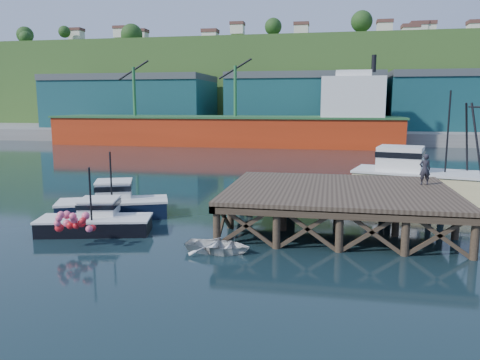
% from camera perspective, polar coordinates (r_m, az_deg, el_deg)
% --- Properties ---
extents(ground, '(300.00, 300.00, 0.00)m').
position_cam_1_polar(ground, '(26.94, -0.04, -5.01)').
color(ground, black).
rests_on(ground, ground).
extents(wharf, '(12.00, 10.00, 2.62)m').
position_cam_1_polar(wharf, '(25.88, 11.93, -1.41)').
color(wharf, brown).
rests_on(wharf, ground).
extents(far_quay, '(160.00, 40.00, 2.00)m').
position_cam_1_polar(far_quay, '(95.92, 7.97, 5.86)').
color(far_quay, gray).
rests_on(far_quay, ground).
extents(warehouse_left, '(32.00, 16.00, 9.00)m').
position_cam_1_polar(warehouse_left, '(99.04, -13.05, 9.01)').
color(warehouse_left, '#184A4F').
rests_on(warehouse_left, far_quay).
extents(warehouse_mid, '(28.00, 16.00, 9.00)m').
position_cam_1_polar(warehouse_mid, '(90.75, 7.88, 9.15)').
color(warehouse_mid, '#184A4F').
rests_on(warehouse_mid, far_quay).
extents(warehouse_right, '(30.00, 16.00, 9.00)m').
position_cam_1_polar(warehouse_right, '(94.02, 26.65, 8.26)').
color(warehouse_right, '#184A4F').
rests_on(warehouse_right, far_quay).
extents(cargo_ship, '(55.50, 10.00, 13.75)m').
position_cam_1_polar(cargo_ship, '(74.91, 0.58, 6.77)').
color(cargo_ship, red).
rests_on(cargo_ship, ground).
extents(hillside, '(220.00, 50.00, 22.00)m').
position_cam_1_polar(hillside, '(125.79, 8.81, 11.21)').
color(hillside, '#2D511E').
rests_on(hillside, ground).
extents(boat_navy, '(6.74, 4.66, 3.96)m').
position_cam_1_polar(boat_navy, '(28.91, -15.17, -2.73)').
color(boat_navy, black).
rests_on(boat_navy, ground).
extents(boat_black, '(6.05, 5.01, 3.53)m').
position_cam_1_polar(boat_black, '(25.66, -17.16, -4.67)').
color(boat_black, black).
rests_on(boat_black, ground).
extents(trawler, '(11.92, 6.75, 7.54)m').
position_cam_1_polar(trawler, '(35.45, 22.48, 0.32)').
color(trawler, beige).
rests_on(trawler, ground).
extents(dinghy, '(3.20, 2.44, 0.62)m').
position_cam_1_polar(dinghy, '(21.37, -2.70, -8.00)').
color(dinghy, silver).
rests_on(dinghy, ground).
extents(dockworker, '(0.69, 0.50, 1.75)m').
position_cam_1_polar(dockworker, '(28.30, 21.61, 1.21)').
color(dockworker, '#222129').
rests_on(dockworker, wharf).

